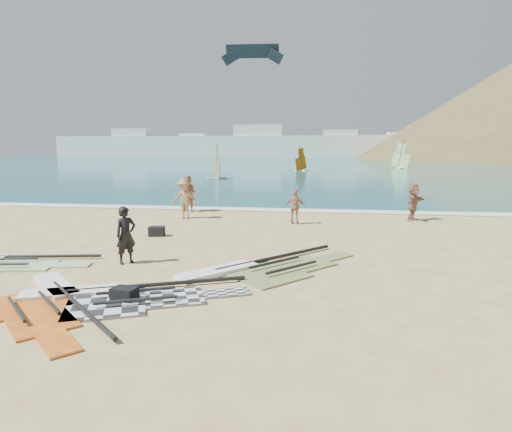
# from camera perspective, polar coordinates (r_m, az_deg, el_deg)

# --- Properties ---
(ground) EXTENTS (300.00, 300.00, 0.00)m
(ground) POSITION_cam_1_polar(r_m,az_deg,el_deg) (12.14, -5.54, -7.55)
(ground) COLOR tan
(ground) RESTS_ON ground
(sea) EXTENTS (300.00, 240.00, 0.06)m
(sea) POSITION_cam_1_polar(r_m,az_deg,el_deg) (143.35, 7.33, 7.58)
(sea) COLOR #0D495D
(sea) RESTS_ON ground
(surf_line) EXTENTS (300.00, 1.20, 0.04)m
(surf_line) POSITION_cam_1_polar(r_m,az_deg,el_deg) (24.00, 1.52, 0.75)
(surf_line) COLOR white
(surf_line) RESTS_ON ground
(far_town) EXTENTS (160.00, 8.00, 12.00)m
(far_town) POSITION_cam_1_polar(r_m,az_deg,el_deg) (162.35, 1.87, 9.40)
(far_town) COLOR white
(far_town) RESTS_ON ground
(rig_grey) EXTENTS (5.41, 3.37, 0.20)m
(rig_grey) POSITION_cam_1_polar(r_m,az_deg,el_deg) (10.66, -18.03, -10.06)
(rig_grey) COLOR #232325
(rig_grey) RESTS_ON ground
(rig_orange) EXTENTS (4.96, 4.73, 0.20)m
(rig_orange) POSITION_cam_1_polar(r_m,az_deg,el_deg) (12.37, 0.65, -6.95)
(rig_orange) COLOR orange
(rig_orange) RESTS_ON ground
(rig_red) EXTENTS (4.12, 4.38, 0.20)m
(rig_red) POSITION_cam_1_polar(r_m,az_deg,el_deg) (10.90, -26.07, -10.13)
(rig_red) COLOR #B53518
(rig_red) RESTS_ON ground
(gear_bag_near) EXTENTS (0.66, 0.53, 0.38)m
(gear_bag_near) POSITION_cam_1_polar(r_m,az_deg,el_deg) (17.45, -13.10, -1.99)
(gear_bag_near) COLOR black
(gear_bag_near) RESTS_ON ground
(gear_bag_far) EXTENTS (0.61, 0.48, 0.33)m
(gear_bag_far) POSITION_cam_1_polar(r_m,az_deg,el_deg) (10.32, -17.14, -9.98)
(gear_bag_far) COLOR black
(gear_bag_far) RESTS_ON ground
(person_wetsuit) EXTENTS (0.72, 0.75, 1.74)m
(person_wetsuit) POSITION_cam_1_polar(r_m,az_deg,el_deg) (13.45, -16.96, -2.45)
(person_wetsuit) COLOR black
(person_wetsuit) RESTS_ON ground
(beachgoer_left) EXTENTS (0.96, 0.75, 1.98)m
(beachgoer_left) POSITION_cam_1_polar(r_m,az_deg,el_deg) (23.56, -8.94, 2.92)
(beachgoer_left) COLOR #9E7051
(beachgoer_left) RESTS_ON ground
(beachgoer_mid) EXTENTS (1.32, 0.79, 1.99)m
(beachgoer_mid) POSITION_cam_1_polar(r_m,az_deg,el_deg) (21.37, -9.52, 2.30)
(beachgoer_mid) COLOR #9F7047
(beachgoer_mid) RESTS_ON ground
(beachgoer_back) EXTENTS (0.96, 0.48, 1.58)m
(beachgoer_back) POSITION_cam_1_polar(r_m,az_deg,el_deg) (19.69, 5.23, 1.22)
(beachgoer_back) COLOR #AE7858
(beachgoer_back) RESTS_ON ground
(beachgoer_right) EXTENTS (1.36, 1.69, 1.80)m
(beachgoer_right) POSITION_cam_1_polar(r_m,az_deg,el_deg) (21.95, 20.23, 1.79)
(beachgoer_right) COLOR #955D51
(beachgoer_right) RESTS_ON ground
(windsurfer_left) EXTENTS (2.27, 2.45, 4.04)m
(windsurfer_left) POSITION_cam_1_polar(r_m,az_deg,el_deg) (48.78, -5.23, 6.36)
(windsurfer_left) COLOR white
(windsurfer_left) RESTS_ON ground
(windsurfer_centre) EXTENTS (2.05, 2.07, 3.89)m
(windsurfer_centre) POSITION_cam_1_polar(r_m,az_deg,el_deg) (66.38, 5.99, 7.02)
(windsurfer_centre) COLOR white
(windsurfer_centre) RESTS_ON ground
(windsurfer_right) EXTENTS (2.84, 2.68, 4.83)m
(windsurfer_right) POSITION_cam_1_polar(r_m,az_deg,el_deg) (77.31, 18.72, 7.02)
(windsurfer_right) COLOR white
(windsurfer_right) RESTS_ON ground
(kitesurf_kite) EXTENTS (8.16, 1.37, 2.58)m
(kitesurf_kite) POSITION_cam_1_polar(r_m,az_deg,el_deg) (58.79, -0.48, 20.93)
(kitesurf_kite) COLOR black
(kitesurf_kite) RESTS_ON ground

